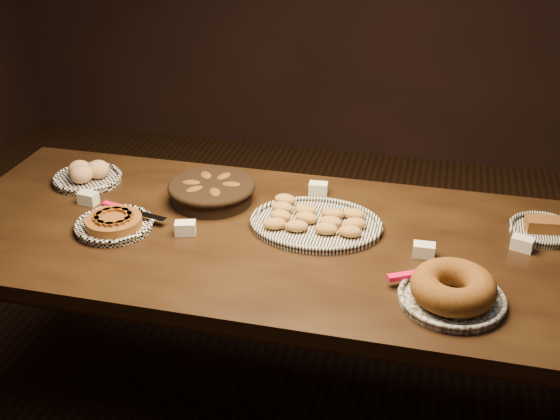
% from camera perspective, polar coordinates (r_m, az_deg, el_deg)
% --- Properties ---
extents(ground, '(5.00, 5.00, 0.00)m').
position_cam_1_polar(ground, '(2.86, 0.01, -15.16)').
color(ground, black).
rests_on(ground, ground).
extents(buffet_table, '(2.40, 1.00, 0.75)m').
position_cam_1_polar(buffet_table, '(2.44, 0.01, -3.55)').
color(buffet_table, black).
rests_on(buffet_table, ground).
extents(apple_tart_plate, '(0.31, 0.27, 0.05)m').
position_cam_1_polar(apple_tart_plate, '(2.50, -13.32, -1.05)').
color(apple_tart_plate, white).
rests_on(apple_tart_plate, buffet_table).
extents(madeleine_platter, '(0.46, 0.38, 0.05)m').
position_cam_1_polar(madeleine_platter, '(2.45, 2.87, -0.96)').
color(madeleine_platter, black).
rests_on(madeleine_platter, buffet_table).
extents(bundt_cake_plate, '(0.35, 0.34, 0.10)m').
position_cam_1_polar(bundt_cake_plate, '(2.11, 13.84, -6.38)').
color(bundt_cake_plate, black).
rests_on(bundt_cake_plate, buffet_table).
extents(croissant_basket, '(0.33, 0.33, 0.08)m').
position_cam_1_polar(croissant_basket, '(2.62, -5.58, 1.64)').
color(croissant_basket, black).
rests_on(croissant_basket, buffet_table).
extents(bread_roll_plate, '(0.27, 0.27, 0.08)m').
position_cam_1_polar(bread_roll_plate, '(2.87, -15.41, 2.77)').
color(bread_roll_plate, white).
rests_on(bread_roll_plate, buffet_table).
extents(loaf_plate, '(0.23, 0.23, 0.05)m').
position_cam_1_polar(loaf_plate, '(2.57, 20.62, -1.41)').
color(loaf_plate, black).
rests_on(loaf_plate, buffet_table).
extents(tent_cards, '(1.62, 0.47, 0.04)m').
position_cam_1_polar(tent_cards, '(2.45, 1.76, -0.83)').
color(tent_cards, white).
rests_on(tent_cards, buffet_table).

